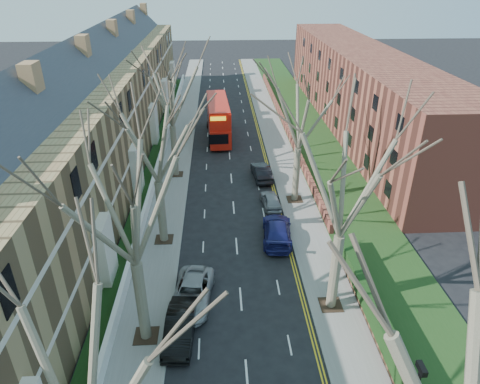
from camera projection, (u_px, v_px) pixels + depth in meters
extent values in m
cube|color=slate|center=(181.00, 138.00, 54.15)|extent=(3.00, 102.00, 0.12)
cube|color=slate|center=(275.00, 136.00, 54.71)|extent=(3.00, 102.00, 0.12)
cube|color=#95744B|center=(97.00, 121.00, 44.42)|extent=(9.00, 78.00, 10.00)
cube|color=#31343C|center=(87.00, 62.00, 41.61)|extent=(4.67, 78.00, 4.67)
cube|color=silver|center=(142.00, 134.00, 45.33)|extent=(0.12, 78.00, 0.35)
cube|color=silver|center=(138.00, 102.00, 43.69)|extent=(0.12, 78.00, 0.35)
cube|color=brown|center=(359.00, 88.00, 56.46)|extent=(8.00, 54.00, 10.00)
cube|color=brown|center=(284.00, 122.00, 58.08)|extent=(0.35, 54.00, 0.90)
cube|color=brown|center=(398.00, 381.00, 21.96)|extent=(0.40, 24.00, 0.60)
cube|color=black|center=(401.00, 369.00, 21.54)|extent=(0.70, 24.00, 1.20)
cube|color=white|center=(160.00, 159.00, 46.75)|extent=(0.30, 78.00, 1.00)
cube|color=#1C3C15|center=(310.00, 134.00, 54.87)|extent=(6.00, 102.00, 0.06)
cube|color=black|center=(422.00, 369.00, 13.38)|extent=(0.18, 0.50, 0.22)
cylinder|color=brown|center=(142.00, 302.00, 23.78)|extent=(0.64, 0.64, 5.25)
cube|color=#2D2116|center=(146.00, 336.00, 25.00)|extent=(1.40, 1.40, 0.05)
cylinder|color=brown|center=(161.00, 212.00, 32.65)|extent=(0.64, 0.64, 5.07)
cube|color=#2D2116|center=(164.00, 239.00, 33.83)|extent=(1.40, 1.40, 0.05)
cylinder|color=brown|center=(174.00, 151.00, 43.20)|extent=(0.60, 0.60, 5.25)
cube|color=#2D2116|center=(176.00, 174.00, 44.42)|extent=(1.40, 1.40, 0.05)
cylinder|color=brown|center=(335.00, 272.00, 26.07)|extent=(0.64, 0.64, 5.25)
cube|color=#2D2116|center=(331.00, 305.00, 27.29)|extent=(1.40, 1.40, 0.05)
cylinder|color=brown|center=(296.00, 175.00, 38.47)|extent=(0.60, 0.60, 5.07)
cube|color=#2D2116|center=(294.00, 199.00, 39.65)|extent=(1.40, 1.40, 0.05)
cube|color=red|center=(218.00, 126.00, 53.86)|extent=(3.01, 11.10, 2.20)
cube|color=red|center=(218.00, 110.00, 52.87)|extent=(2.98, 10.55, 2.00)
cube|color=black|center=(218.00, 123.00, 53.65)|extent=(2.99, 10.22, 0.90)
cube|color=black|center=(218.00, 109.00, 52.83)|extent=(2.98, 10.00, 0.90)
imported|color=black|center=(180.00, 327.00, 24.77)|extent=(1.92, 4.73, 1.53)
imported|color=#949499|center=(192.00, 293.00, 27.40)|extent=(3.01, 5.46, 1.45)
imported|color=navy|center=(277.00, 231.00, 33.75)|extent=(2.76, 5.67, 1.59)
imported|color=gray|center=(271.00, 200.00, 38.47)|extent=(1.81, 3.88, 1.29)
imported|color=black|center=(261.00, 172.00, 43.47)|extent=(1.99, 4.68, 1.50)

